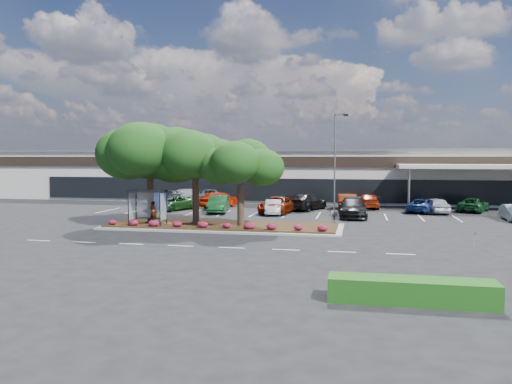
% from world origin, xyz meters
% --- Properties ---
extents(ground, '(160.00, 160.00, 0.00)m').
position_xyz_m(ground, '(0.00, 0.00, 0.00)').
color(ground, black).
rests_on(ground, ground).
extents(retail_store, '(80.40, 25.20, 6.25)m').
position_xyz_m(retail_store, '(0.06, 33.91, 3.15)').
color(retail_store, beige).
rests_on(retail_store, ground).
extents(landscape_island, '(18.00, 6.00, 0.26)m').
position_xyz_m(landscape_island, '(-2.00, 4.00, 0.12)').
color(landscape_island, gray).
rests_on(landscape_island, ground).
extents(lane_markings, '(33.12, 20.06, 0.01)m').
position_xyz_m(lane_markings, '(-0.14, 10.42, 0.01)').
color(lane_markings, silver).
rests_on(lane_markings, ground).
extents(shrub_row, '(17.00, 0.80, 0.50)m').
position_xyz_m(shrub_row, '(-2.00, 1.90, 0.51)').
color(shrub_row, maroon).
rests_on(shrub_row, landscape_island).
extents(bus_shelter, '(2.75, 1.55, 2.59)m').
position_xyz_m(bus_shelter, '(-7.50, 2.95, 2.31)').
color(bus_shelter, black).
rests_on(bus_shelter, landscape_island).
extents(island_tree_west, '(7.20, 7.20, 7.89)m').
position_xyz_m(island_tree_west, '(-8.00, 4.50, 4.21)').
color(island_tree_west, '#0F3A11').
rests_on(island_tree_west, landscape_island).
extents(island_tree_mid, '(6.60, 6.60, 7.32)m').
position_xyz_m(island_tree_mid, '(-4.50, 5.20, 3.92)').
color(island_tree_mid, '#0F3A11').
rests_on(island_tree_mid, landscape_island).
extents(island_tree_east, '(5.80, 5.80, 6.50)m').
position_xyz_m(island_tree_east, '(-0.50, 3.70, 3.51)').
color(island_tree_east, '#0F3A11').
rests_on(island_tree_east, landscape_island).
extents(hedge_south_east, '(6.00, 1.30, 0.90)m').
position_xyz_m(hedge_south_east, '(10.00, -13.50, 0.45)').
color(hedge_south_east, '#1E4C15').
rests_on(hedge_south_east, ground).
extents(conifer_north_west, '(4.40, 4.40, 10.00)m').
position_xyz_m(conifer_north_west, '(-30.00, 46.00, 5.00)').
color(conifer_north_west, '#0F3A11').
rests_on(conifer_north_west, ground).
extents(person_waiting, '(0.73, 0.60, 1.74)m').
position_xyz_m(person_waiting, '(-7.16, 3.07, 1.13)').
color(person_waiting, '#594C47').
rests_on(person_waiting, landscape_island).
extents(light_pole, '(1.43, 0.65, 9.34)m').
position_xyz_m(light_pole, '(6.02, 13.72, 4.12)').
color(light_pole, gray).
rests_on(light_pole, ground).
extents(survey_stake, '(0.08, 0.14, 0.93)m').
position_xyz_m(survey_stake, '(14.84, -1.00, 0.60)').
color(survey_stake, tan).
rests_on(survey_stake, ground).
extents(car_0, '(3.71, 5.40, 1.69)m').
position_xyz_m(car_0, '(-11.56, 14.43, 0.84)').
color(car_0, navy).
rests_on(car_0, ground).
extents(car_1, '(3.97, 5.57, 1.41)m').
position_xyz_m(car_1, '(-10.15, 15.05, 0.70)').
color(car_1, '#174219').
rests_on(car_1, ground).
extents(car_2, '(2.52, 5.21, 1.65)m').
position_xyz_m(car_2, '(-5.16, 14.02, 0.82)').
color(car_2, '#154822').
rests_on(car_2, ground).
extents(car_3, '(3.39, 6.03, 1.59)m').
position_xyz_m(car_3, '(0.54, 14.51, 0.80)').
color(car_3, '#6A1C07').
rests_on(car_3, ground).
extents(car_4, '(1.97, 4.26, 1.35)m').
position_xyz_m(car_4, '(0.30, 13.47, 0.68)').
color(car_4, silver).
rests_on(car_4, ground).
extents(car_6, '(2.68, 6.01, 1.71)m').
position_xyz_m(car_6, '(7.59, 12.63, 0.86)').
color(car_6, black).
rests_on(car_6, ground).
extents(car_9, '(4.45, 6.73, 1.72)m').
position_xyz_m(car_9, '(-8.55, 22.43, 0.86)').
color(car_9, '#56555C').
rests_on(car_9, ground).
extents(car_10, '(3.81, 6.28, 1.70)m').
position_xyz_m(car_10, '(-11.16, 22.50, 0.85)').
color(car_10, '#9C9FA8').
rests_on(car_10, ground).
extents(car_11, '(3.00, 5.14, 1.60)m').
position_xyz_m(car_11, '(-6.31, 18.40, 0.80)').
color(car_11, '#901101').
rests_on(car_11, ground).
extents(car_12, '(4.11, 6.13, 1.65)m').
position_xyz_m(car_12, '(2.99, 18.04, 0.82)').
color(car_12, black).
rests_on(car_12, ground).
extents(car_13, '(2.06, 5.16, 1.67)m').
position_xyz_m(car_13, '(6.96, 18.45, 0.84)').
color(car_13, maroon).
rests_on(car_13, ground).
extents(car_14, '(2.50, 5.35, 1.51)m').
position_xyz_m(car_14, '(9.06, 21.13, 0.76)').
color(car_14, maroon).
rests_on(car_14, ground).
extents(car_15, '(3.70, 5.30, 1.34)m').
position_xyz_m(car_15, '(14.14, 17.89, 0.67)').
color(car_15, navy).
rests_on(car_15, ground).
extents(car_16, '(2.41, 4.64, 1.51)m').
position_xyz_m(car_16, '(15.30, 17.54, 0.75)').
color(car_16, '#B4B8C1').
rests_on(car_16, ground).
extents(car_17, '(3.96, 5.35, 1.35)m').
position_xyz_m(car_17, '(19.10, 19.61, 0.67)').
color(car_17, '#184C24').
rests_on(car_17, ground).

